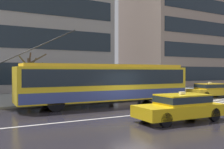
{
  "coord_description": "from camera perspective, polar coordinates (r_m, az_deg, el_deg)",
  "views": [
    {
      "loc": [
        -8.72,
        -12.69,
        2.38
      ],
      "look_at": [
        0.61,
        3.93,
        2.12
      ],
      "focal_mm": 41.31,
      "sensor_mm": 36.0,
      "label": 1
    }
  ],
  "objects": [
    {
      "name": "ground_plane",
      "position": [
        15.58,
        5.18,
        -8.02
      ],
      "size": [
        160.0,
        160.0,
        0.0
      ],
      "primitive_type": "plane",
      "color": "#242027"
    },
    {
      "name": "sidewalk_slab",
      "position": [
        24.04,
        -7.92,
        -4.75
      ],
      "size": [
        80.0,
        10.0,
        0.14
      ],
      "primitive_type": "cube",
      "color": "gray",
      "rests_on": "ground_plane"
    },
    {
      "name": "crosswalk_stripe_edge_near",
      "position": [
        21.07,
        18.76,
        -5.75
      ],
      "size": [
        0.44,
        4.4,
        0.01
      ],
      "primitive_type": "cube",
      "color": "beige",
      "rests_on": "ground_plane"
    },
    {
      "name": "crosswalk_stripe_inner_a",
      "position": [
        21.75,
        20.35,
        -5.55
      ],
      "size": [
        0.44,
        4.4,
        0.01
      ],
      "primitive_type": "cube",
      "color": "beige",
      "rests_on": "ground_plane"
    },
    {
      "name": "crosswalk_stripe_center",
      "position": [
        22.44,
        21.85,
        -5.37
      ],
      "size": [
        0.44,
        4.4,
        0.01
      ],
      "primitive_type": "cube",
      "color": "beige",
      "rests_on": "ground_plane"
    },
    {
      "name": "crosswalk_stripe_inner_b",
      "position": [
        23.14,
        23.25,
        -5.19
      ],
      "size": [
        0.44,
        4.4,
        0.01
      ],
      "primitive_type": "cube",
      "color": "beige",
      "rests_on": "ground_plane"
    },
    {
      "name": "lane_centre_line",
      "position": [
        14.62,
        7.87,
        -8.6
      ],
      "size": [
        72.0,
        0.14,
        0.01
      ],
      "primitive_type": "cube",
      "color": "silver",
      "rests_on": "ground_plane"
    },
    {
      "name": "trolleybus",
      "position": [
        17.81,
        -1.13,
        -1.84
      ],
      "size": [
        12.85,
        2.94,
        5.01
      ],
      "color": "yellow",
      "rests_on": "ground_plane"
    },
    {
      "name": "taxi_oncoming_near",
      "position": [
        12.85,
        14.92,
        -6.76
      ],
      "size": [
        4.48,
        1.96,
        1.39
      ],
      "color": "yellow",
      "rests_on": "ground_plane"
    },
    {
      "name": "taxi_ahead_of_bus",
      "position": [
        24.99,
        21.01,
        -3.13
      ],
      "size": [
        4.4,
        2.14,
        1.39
      ],
      "color": "gold",
      "rests_on": "ground_plane"
    },
    {
      "name": "bus_shelter",
      "position": [
        20.08,
        -11.16,
        -0.12
      ],
      "size": [
        3.85,
        1.79,
        2.56
      ],
      "color": "gray",
      "rests_on": "sidewalk_slab"
    },
    {
      "name": "pedestrian_at_shelter",
      "position": [
        20.42,
        0.1,
        -0.77
      ],
      "size": [
        1.23,
        1.23,
        2.06
      ],
      "color": "#251B2A",
      "rests_on": "sidewalk_slab"
    },
    {
      "name": "pedestrian_approaching_curb",
      "position": [
        22.41,
        5.91,
        -0.92
      ],
      "size": [
        1.24,
        1.24,
        1.99
      ],
      "color": "navy",
      "rests_on": "sidewalk_slab"
    },
    {
      "name": "pedestrian_walking_past",
      "position": [
        22.07,
        -4.39,
        -2.5
      ],
      "size": [
        0.44,
        0.44,
        1.67
      ],
      "color": "#55584F",
      "rests_on": "sidewalk_slab"
    },
    {
      "name": "pedestrian_waiting_by_pole",
      "position": [
        19.98,
        -13.14,
        -1.18
      ],
      "size": [
        1.26,
        1.26,
        2.01
      ],
      "color": "#2A2A2A",
      "rests_on": "sidewalk_slab"
    },
    {
      "name": "street_tree_bare",
      "position": [
        20.86,
        -17.67,
        0.06
      ],
      "size": [
        2.0,
        1.71,
        3.63
      ],
      "color": "brown",
      "rests_on": "sidewalk_slab"
    },
    {
      "name": "office_tower_corner_right",
      "position": [
        49.81,
        16.38,
        12.84
      ],
      "size": [
        22.49,
        11.99,
        25.63
      ],
      "color": "#A18D7F",
      "rests_on": "ground_plane"
    }
  ]
}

